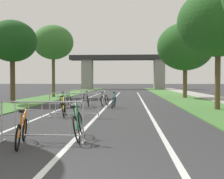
% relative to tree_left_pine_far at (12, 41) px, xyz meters
% --- Properties ---
extents(grass_verge_left, '(3.31, 62.33, 0.05)m').
position_rel_tree_left_pine_far_xyz_m(grass_verge_left, '(0.69, 9.56, -4.26)').
color(grass_verge_left, '#477A38').
rests_on(grass_verge_left, ground).
extents(grass_verge_right, '(3.31, 62.33, 0.05)m').
position_rel_tree_left_pine_far_xyz_m(grass_verge_right, '(12.67, 9.56, -4.26)').
color(grass_verge_right, '#477A38').
rests_on(grass_verge_right, ground).
extents(sidewalk_path_right, '(2.34, 62.33, 0.08)m').
position_rel_tree_left_pine_far_xyz_m(sidewalk_path_right, '(15.49, 9.56, -4.24)').
color(sidewalk_path_right, '#9E9B93').
rests_on(sidewalk_path_right, ground).
extents(lane_stripe_center, '(0.14, 36.06, 0.01)m').
position_rel_tree_left_pine_far_xyz_m(lane_stripe_center, '(6.68, 2.09, -4.28)').
color(lane_stripe_center, silver).
rests_on(lane_stripe_center, ground).
extents(lane_stripe_right_lane, '(0.14, 36.06, 0.01)m').
position_rel_tree_left_pine_far_xyz_m(lane_stripe_right_lane, '(9.06, 2.09, -4.28)').
color(lane_stripe_right_lane, silver).
rests_on(lane_stripe_right_lane, ground).
extents(lane_stripe_left_lane, '(0.14, 36.06, 0.01)m').
position_rel_tree_left_pine_far_xyz_m(lane_stripe_left_lane, '(4.30, 2.09, -4.28)').
color(lane_stripe_left_lane, silver).
rests_on(lane_stripe_left_lane, ground).
extents(overpass_bridge, '(20.16, 2.94, 6.41)m').
position_rel_tree_left_pine_far_xyz_m(overpass_bridge, '(6.68, 35.58, 0.07)').
color(overpass_bridge, '#2D2D30').
rests_on(overpass_bridge, ground).
extents(tree_left_pine_far, '(3.37, 3.37, 5.74)m').
position_rel_tree_left_pine_far_xyz_m(tree_left_pine_far, '(0.00, 0.00, 0.00)').
color(tree_left_pine_far, '#4C3823').
rests_on(tree_left_pine_far, ground).
extents(tree_left_pine_near, '(3.82, 3.82, 6.85)m').
position_rel_tree_left_pine_far_xyz_m(tree_left_pine_near, '(0.81, 7.66, 0.92)').
color(tree_left_pine_near, brown).
rests_on(tree_left_pine_near, ground).
extents(tree_right_cypress_far, '(4.30, 4.30, 6.50)m').
position_rel_tree_left_pine_far_xyz_m(tree_right_cypress_far, '(12.78, -3.85, 0.38)').
color(tree_right_cypress_far, brown).
rests_on(tree_right_cypress_far, ground).
extents(tree_right_maple_mid, '(5.03, 5.03, 6.78)m').
position_rel_tree_left_pine_far_xyz_m(tree_right_maple_mid, '(13.04, 6.91, 0.34)').
color(tree_right_maple_mid, brown).
rests_on(tree_right_maple_mid, ground).
extents(crowd_barrier_nearest, '(2.16, 0.48, 1.05)m').
position_rel_tree_left_pine_far_xyz_m(crowd_barrier_nearest, '(5.92, -12.41, -3.77)').
color(crowd_barrier_nearest, '#ADADB2').
rests_on(crowd_barrier_nearest, ground).
extents(crowd_barrier_second, '(2.16, 0.45, 1.05)m').
position_rel_tree_left_pine_far_xyz_m(crowd_barrier_second, '(5.76, -7.44, -3.77)').
color(crowd_barrier_second, '#ADADB2').
rests_on(crowd_barrier_second, ground).
extents(crowd_barrier_third, '(2.17, 0.49, 1.05)m').
position_rel_tree_left_pine_far_xyz_m(crowd_barrier_third, '(5.54, -2.47, -3.77)').
color(crowd_barrier_third, '#ADADB2').
rests_on(crowd_barrier_third, ground).
extents(bicycle_blue_0, '(0.47, 1.73, 0.92)m').
position_rel_tree_left_pine_far_xyz_m(bicycle_blue_0, '(4.19, -2.09, -3.91)').
color(bicycle_blue_0, black).
rests_on(bicycle_blue_0, ground).
extents(bicycle_orange_1, '(0.53, 1.63, 0.89)m').
position_rel_tree_left_pine_far_xyz_m(bicycle_orange_1, '(5.55, -12.84, -3.94)').
color(bicycle_orange_1, black).
rests_on(bicycle_orange_1, ground).
extents(bicycle_yellow_2, '(0.55, 1.70, 0.93)m').
position_rel_tree_left_pine_far_xyz_m(bicycle_yellow_2, '(5.22, -6.99, -3.91)').
color(bicycle_yellow_2, black).
rests_on(bicycle_yellow_2, ground).
extents(bicycle_white_3, '(0.48, 1.72, 0.99)m').
position_rel_tree_left_pine_far_xyz_m(bicycle_white_3, '(6.56, -1.87, -3.91)').
color(bicycle_white_3, black).
rests_on(bicycle_white_3, ground).
extents(bicycle_black_4, '(0.53, 1.62, 0.94)m').
position_rel_tree_left_pine_far_xyz_m(bicycle_black_4, '(5.37, -2.82, -3.92)').
color(bicycle_black_4, black).
rests_on(bicycle_black_4, ground).
extents(bicycle_purple_5, '(0.64, 1.66, 1.01)m').
position_rel_tree_left_pine_far_xyz_m(bicycle_purple_5, '(5.52, -1.90, -3.90)').
color(bicycle_purple_5, black).
rests_on(bicycle_purple_5, ground).
extents(bicycle_green_6, '(0.57, 1.67, 1.06)m').
position_rel_tree_left_pine_far_xyz_m(bicycle_green_6, '(6.78, -12.03, -3.89)').
color(bicycle_green_6, black).
rests_on(bicycle_green_6, ground).
extents(bicycle_teal_7, '(0.43, 1.71, 0.96)m').
position_rel_tree_left_pine_far_xyz_m(bicycle_teal_7, '(7.20, -2.91, -3.91)').
color(bicycle_teal_7, black).
rests_on(bicycle_teal_7, ground).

